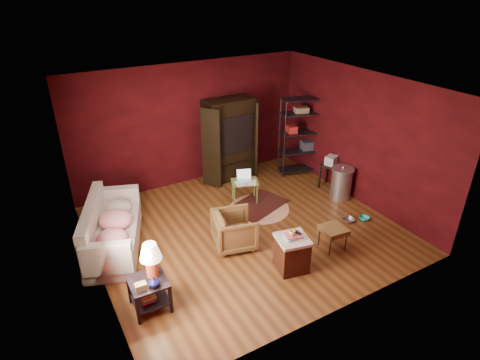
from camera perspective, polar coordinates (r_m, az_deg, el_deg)
The scene contains 18 objects.
room at distance 7.16m, azimuth 0.57°, elevation 2.12°, with size 5.54×5.04×2.84m.
sofa at distance 7.49m, azimuth -17.89°, elevation -7.33°, with size 1.83×0.54×0.72m, color beige.
armchair at distance 7.26m, azimuth -0.76°, elevation -6.91°, with size 0.72×0.67×0.74m, color black.
pet_bowl_steel at distance 8.36m, azimuth 15.24°, elevation -5.01°, with size 0.24×0.06×0.24m, color silver.
pet_bowl_turquoise at distance 8.51m, azimuth 17.32°, elevation -4.83°, with size 0.21×0.06×0.21m, color #27B6B8.
vase at distance 5.93m, azimuth -12.13°, elevation -14.03°, with size 0.16×0.17×0.16m, color #0C0C3C.
mug at distance 6.56m, azimuth 7.44°, elevation -7.35°, with size 0.11×0.09×0.11m, color #ECD573.
side_table at distance 6.06m, azimuth -12.73°, elevation -12.49°, with size 0.55×0.55×1.06m.
sofa_cushions at distance 7.50m, azimuth -17.94°, elevation -6.74°, with size 1.45×2.19×0.85m.
hamper at distance 6.81m, azimuth 7.38°, elevation -10.22°, with size 0.60×0.60×0.71m.
footstool at distance 7.39m, azimuth 13.15°, elevation -7.00°, with size 0.46×0.46×0.43m.
rug_round at distance 8.56m, azimuth 2.78°, elevation -4.05°, with size 1.64×1.64×0.01m.
rug_oriental at distance 8.66m, azimuth 2.54°, elevation -3.57°, with size 1.43×1.18×0.01m.
laptop_desk at distance 8.63m, azimuth 0.67°, elevation -0.47°, with size 0.68×0.59×0.70m.
tv_armoire at distance 9.48m, azimuth -1.54°, elevation 5.99°, with size 1.53×0.84×1.95m.
wire_shelving at distance 9.82m, azimuth 8.55°, elevation 6.64°, with size 1.01×0.64×1.91m.
small_stand at distance 9.37m, azimuth 12.80°, elevation 2.20°, with size 0.51×0.51×0.79m.
trash_can at distance 9.08m, azimuth 14.22°, elevation -0.38°, with size 0.57×0.57×0.77m.
Camera 1 is at (-3.32, -5.62, 4.43)m, focal length 30.00 mm.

